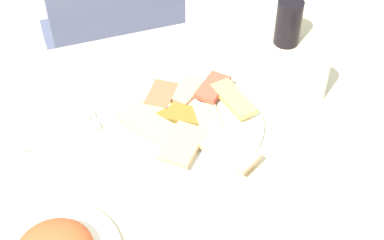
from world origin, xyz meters
name	(u,v)px	position (x,y,z in m)	size (l,w,h in m)	color
dining_table	(191,158)	(0.00, 0.00, 0.63)	(1.06, 0.80, 0.71)	beige
dining_chair	(115,38)	(-0.03, 0.68, 0.51)	(0.43, 0.43, 0.90)	slate
pide_platter	(192,121)	(0.01, 0.02, 0.73)	(0.31, 0.34, 0.04)	white
soda_can	(288,23)	(0.34, 0.23, 0.77)	(0.07, 0.07, 0.12)	black
drinking_glass	(313,75)	(0.30, 0.03, 0.77)	(0.07, 0.07, 0.12)	silver
paper_napkin	(60,132)	(-0.27, 0.09, 0.72)	(0.13, 0.13, 0.00)	white
fork	(61,137)	(-0.27, 0.07, 0.72)	(0.18, 0.02, 0.01)	silver
spoon	(58,126)	(-0.27, 0.11, 0.72)	(0.17, 0.01, 0.01)	silver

